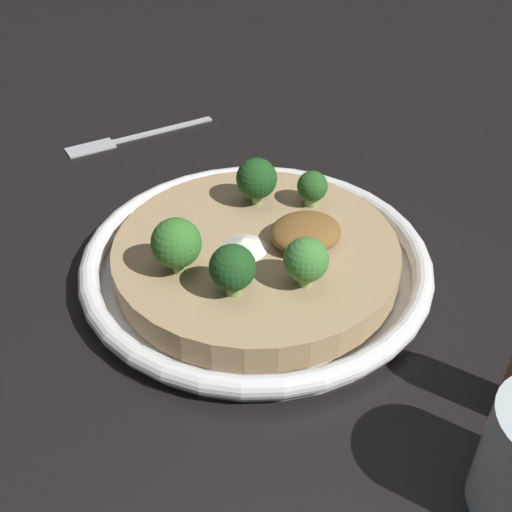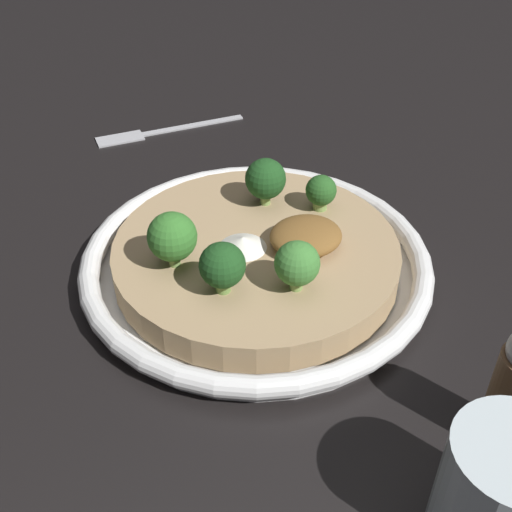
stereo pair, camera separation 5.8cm
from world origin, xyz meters
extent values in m
plane|color=black|center=(0.00, 0.00, 0.00)|extent=(6.00, 6.00, 0.00)
cylinder|color=white|center=(0.00, 0.00, 0.00)|extent=(0.30, 0.30, 0.01)
torus|color=white|center=(0.00, 0.00, 0.02)|extent=(0.32, 0.32, 0.02)
cylinder|color=tan|center=(0.00, 0.00, 0.02)|extent=(0.26, 0.26, 0.03)
cone|color=white|center=(0.01, 0.00, 0.04)|extent=(0.04, 0.04, 0.01)
ellipsoid|color=brown|center=(-0.04, 0.02, 0.05)|extent=(0.06, 0.06, 0.02)
cylinder|color=#84A856|center=(-0.01, 0.07, 0.04)|extent=(0.01, 0.01, 0.02)
sphere|color=#428438|center=(-0.01, 0.07, 0.06)|extent=(0.04, 0.04, 0.04)
cylinder|color=#84A856|center=(-0.03, -0.06, 0.04)|extent=(0.01, 0.01, 0.02)
sphere|color=#1E4C1E|center=(-0.03, -0.06, 0.06)|extent=(0.04, 0.04, 0.04)
cylinder|color=#759E4C|center=(0.05, 0.05, 0.04)|extent=(0.02, 0.02, 0.02)
sphere|color=#1E4C1E|center=(0.05, 0.05, 0.06)|extent=(0.04, 0.04, 0.04)
cylinder|color=#84A856|center=(0.08, 0.00, 0.05)|extent=(0.01, 0.01, 0.02)
sphere|color=#387A2D|center=(0.08, 0.00, 0.06)|extent=(0.04, 0.04, 0.04)
cylinder|color=#84A856|center=(-0.08, -0.03, 0.04)|extent=(0.02, 0.02, 0.01)
sphere|color=#285B23|center=(-0.08, -0.03, 0.06)|extent=(0.03, 0.03, 0.03)
cube|color=#B7B7BC|center=(-0.04, -0.31, 0.00)|extent=(0.13, 0.01, 0.00)
cube|color=#B7B7BC|center=(0.06, -0.31, 0.00)|extent=(0.06, 0.03, 0.00)
camera|label=1|loc=(0.23, 0.39, 0.38)|focal=45.00mm
camera|label=2|loc=(0.18, 0.42, 0.38)|focal=45.00mm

